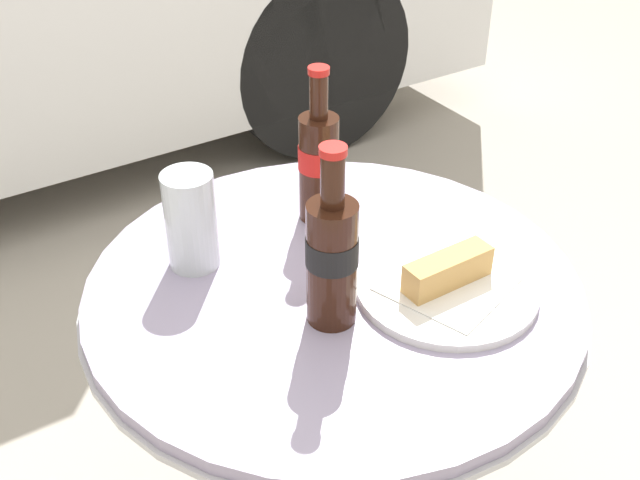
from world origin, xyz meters
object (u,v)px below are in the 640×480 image
Objects in this scene: bistro_table at (332,373)px; drinking_glass at (191,224)px; lunch_plate_near at (447,284)px; cola_bottle_left at (319,162)px; cola_bottle_right at (332,256)px.

bistro_table is 4.89× the size of drinking_glass.
bistro_table is 0.24m from lunch_plate_near.
bistro_table is 2.85× the size of lunch_plate_near.
cola_bottle_left is 0.22m from drinking_glass.
cola_bottle_right reaches higher than bistro_table.
drinking_glass is (-0.22, -0.01, -0.03)m from cola_bottle_left.
cola_bottle_left reaches higher than lunch_plate_near.
bistro_table is 2.88× the size of cola_bottle_left.
cola_bottle_right is 1.01× the size of lunch_plate_near.
cola_bottle_left is (0.07, 0.15, 0.27)m from bistro_table.
cola_bottle_right is at bearing -118.83° from cola_bottle_left.
drinking_glass is 0.58× the size of lunch_plate_near.
drinking_glass reaches higher than bistro_table.
lunch_plate_near is at bearing -43.44° from drinking_glass.
bistro_table is 2.82× the size of cola_bottle_right.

